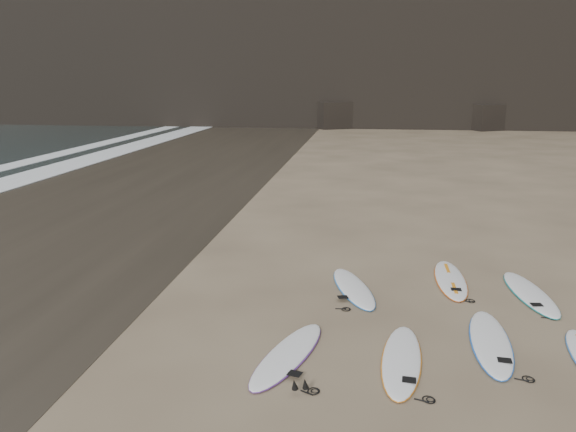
# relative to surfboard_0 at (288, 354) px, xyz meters

# --- Properties ---
(ground) EXTENTS (240.00, 240.00, 0.00)m
(ground) POSITION_rel_surfboard_0_xyz_m (3.84, 0.83, -0.05)
(ground) COLOR #897559
(ground) RESTS_ON ground
(wet_sand) EXTENTS (12.00, 200.00, 0.01)m
(wet_sand) POSITION_rel_surfboard_0_xyz_m (-9.16, 10.83, -0.04)
(wet_sand) COLOR #383026
(wet_sand) RESTS_ON ground
(surfboard_0) EXTENTS (1.32, 2.67, 0.09)m
(surfboard_0) POSITION_rel_surfboard_0_xyz_m (0.00, 0.00, 0.00)
(surfboard_0) COLOR white
(surfboard_0) RESTS_ON ground
(surfboard_1) EXTENTS (0.87, 2.65, 0.09)m
(surfboard_1) POSITION_rel_surfboard_0_xyz_m (1.89, 0.08, -0.00)
(surfboard_1) COLOR white
(surfboard_1) RESTS_ON ground
(surfboard_2) EXTENTS (0.88, 2.78, 0.10)m
(surfboard_2) POSITION_rel_surfboard_0_xyz_m (3.49, 0.95, 0.00)
(surfboard_2) COLOR white
(surfboard_2) RESTS_ON ground
(surfboard_5) EXTENTS (1.34, 2.66, 0.09)m
(surfboard_5) POSITION_rel_surfboard_0_xyz_m (1.02, 3.28, -0.00)
(surfboard_5) COLOR white
(surfboard_5) RESTS_ON ground
(surfboard_6) EXTENTS (0.69, 2.72, 0.10)m
(surfboard_6) POSITION_rel_surfboard_0_xyz_m (3.24, 4.12, 0.00)
(surfboard_6) COLOR white
(surfboard_6) RESTS_ON ground
(surfboard_7) EXTENTS (0.92, 2.77, 0.10)m
(surfboard_7) POSITION_rel_surfboard_0_xyz_m (4.83, 3.47, 0.00)
(surfboard_7) COLOR white
(surfboard_7) RESTS_ON ground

